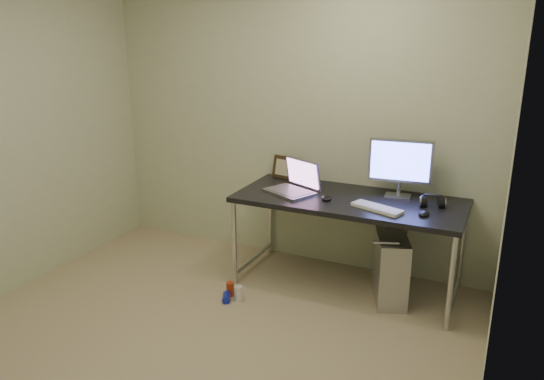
{
  "coord_description": "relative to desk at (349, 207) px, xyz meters",
  "views": [
    {
      "loc": [
        1.75,
        -2.44,
        2.03
      ],
      "look_at": [
        0.14,
        1.02,
        0.85
      ],
      "focal_mm": 35.0,
      "sensor_mm": 36.0,
      "label": 1
    }
  ],
  "objects": [
    {
      "name": "picture_frame",
      "position": [
        -0.68,
        0.31,
        0.17
      ],
      "size": [
        0.25,
        0.12,
        0.2
      ],
      "primitive_type": "cube",
      "rotation": [
        -0.21,
        0.0,
        -0.19
      ],
      "color": "black",
      "rests_on": "desk"
    },
    {
      "name": "laptop",
      "position": [
        -0.45,
        -0.02,
        0.13
      ],
      "size": [
        0.47,
        0.43,
        0.26
      ],
      "rotation": [
        0.0,
        0.0,
        -0.43
      ],
      "color": "#A0A1A7",
      "rests_on": "desk"
    },
    {
      "name": "desk",
      "position": [
        0.0,
        0.0,
        0.0
      ],
      "size": [
        1.76,
        0.77,
        0.75
      ],
      "color": "black",
      "rests_on": "ground"
    },
    {
      "name": "cable_b",
      "position": [
        0.41,
        0.31,
        -0.3
      ],
      "size": [
        0.02,
        0.11,
        0.71
      ],
      "primitive_type": "cylinder",
      "rotation": [
        0.14,
        0.0,
        0.09
      ],
      "color": "black",
      "rests_on": "ground"
    },
    {
      "name": "wall_right",
      "position": [
        1.11,
        -1.37,
        0.57
      ],
      "size": [
        0.02,
        3.5,
        2.5
      ],
      "primitive_type": "cube",
      "color": "beige",
      "rests_on": "ground"
    },
    {
      "name": "cable_a",
      "position": [
        0.32,
        0.33,
        -0.28
      ],
      "size": [
        0.01,
        0.16,
        0.69
      ],
      "primitive_type": "cylinder",
      "rotation": [
        0.21,
        0.0,
        0.0
      ],
      "color": "black",
      "rests_on": "ground"
    },
    {
      "name": "keyboard",
      "position": [
        0.26,
        -0.17,
        0.08
      ],
      "size": [
        0.4,
        0.25,
        0.02
      ],
      "primitive_type": "cube",
      "rotation": [
        0.0,
        0.0,
        -0.34
      ],
      "color": "white",
      "rests_on": "desk"
    },
    {
      "name": "tower_computer",
      "position": [
        0.37,
        -0.06,
        -0.42
      ],
      "size": [
        0.38,
        0.54,
        0.55
      ],
      "rotation": [
        0.0,
        0.0,
        0.35
      ],
      "color": "silver",
      "rests_on": "ground"
    },
    {
      "name": "webcam",
      "position": [
        -0.45,
        0.3,
        0.16
      ],
      "size": [
        0.05,
        0.04,
        0.12
      ],
      "rotation": [
        0.0,
        0.0,
        0.17
      ],
      "color": "silver",
      "rests_on": "desk"
    },
    {
      "name": "floor",
      "position": [
        -0.64,
        -1.37,
        -0.68
      ],
      "size": [
        3.5,
        3.5,
        0.0
      ],
      "primitive_type": "plane",
      "color": "tan",
      "rests_on": "ground"
    },
    {
      "name": "can_blue",
      "position": [
        -0.75,
        -0.64,
        -0.65
      ],
      "size": [
        0.1,
        0.13,
        0.06
      ],
      "primitive_type": "cylinder",
      "rotation": [
        1.57,
        0.0,
        0.46
      ],
      "color": "#1425B8",
      "rests_on": "ground"
    },
    {
      "name": "monitor",
      "position": [
        0.34,
        0.2,
        0.34
      ],
      "size": [
        0.49,
        0.16,
        0.46
      ],
      "rotation": [
        0.0,
        0.0,
        0.1
      ],
      "color": "#A0A1A7",
      "rests_on": "desk"
    },
    {
      "name": "wall_back",
      "position": [
        -0.64,
        0.38,
        0.57
      ],
      "size": [
        3.5,
        0.02,
        2.5
      ],
      "primitive_type": "cube",
      "color": "beige",
      "rests_on": "ground"
    },
    {
      "name": "mouse_left",
      "position": [
        -0.15,
        -0.1,
        0.09
      ],
      "size": [
        0.11,
        0.14,
        0.04
      ],
      "primitive_type": "ellipsoid",
      "rotation": [
        0.0,
        0.0,
        0.34
      ],
      "color": "black",
      "rests_on": "desk"
    },
    {
      "name": "can_red",
      "position": [
        -0.77,
        -0.55,
        -0.62
      ],
      "size": [
        0.08,
        0.08,
        0.11
      ],
      "primitive_type": "cylinder",
      "rotation": [
        0.0,
        0.0,
        0.29
      ],
      "color": "#AC3714",
      "rests_on": "ground"
    },
    {
      "name": "headphones",
      "position": [
        0.62,
        0.07,
        0.1
      ],
      "size": [
        0.2,
        0.11,
        0.12
      ],
      "rotation": [
        0.0,
        0.0,
        0.28
      ],
      "color": "black",
      "rests_on": "desk"
    },
    {
      "name": "mouse_right",
      "position": [
        0.59,
        -0.15,
        0.09
      ],
      "size": [
        0.08,
        0.12,
        0.04
      ],
      "primitive_type": "ellipsoid",
      "rotation": [
        0.0,
        0.0,
        0.04
      ],
      "color": "black",
      "rests_on": "desk"
    },
    {
      "name": "can_white",
      "position": [
        -0.67,
        -0.59,
        -0.62
      ],
      "size": [
        0.08,
        0.08,
        0.12
      ],
      "primitive_type": "cylinder",
      "rotation": [
        0.0,
        0.0,
        -0.26
      ],
      "color": "white",
      "rests_on": "ground"
    }
  ]
}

